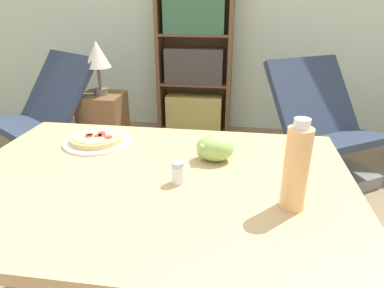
{
  "coord_description": "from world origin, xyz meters",
  "views": [
    {
      "loc": [
        0.36,
        -0.95,
        1.29
      ],
      "look_at": [
        0.2,
        0.14,
        0.82
      ],
      "focal_mm": 32.0,
      "sensor_mm": 36.0,
      "label": 1
    }
  ],
  "objects_px": {
    "salt_shaker": "(178,173)",
    "pizza_on_plate": "(97,139)",
    "lounge_chair_far": "(322,144)",
    "lounge_chair_near": "(44,131)",
    "bookshelf": "(194,64)",
    "table_lamp": "(97,57)",
    "side_table": "(105,127)",
    "drink_bottle": "(296,168)",
    "grape_bunch": "(215,148)"
  },
  "relations": [
    {
      "from": "salt_shaker",
      "to": "lounge_chair_near",
      "type": "height_order",
      "value": "lounge_chair_near"
    },
    {
      "from": "pizza_on_plate",
      "to": "table_lamp",
      "type": "height_order",
      "value": "table_lamp"
    },
    {
      "from": "bookshelf",
      "to": "table_lamp",
      "type": "relative_size",
      "value": 3.45
    },
    {
      "from": "drink_bottle",
      "to": "side_table",
      "type": "height_order",
      "value": "drink_bottle"
    },
    {
      "from": "table_lamp",
      "to": "drink_bottle",
      "type": "bearing_deg",
      "value": -53.87
    },
    {
      "from": "grape_bunch",
      "to": "lounge_chair_near",
      "type": "distance_m",
      "value": 2.09
    },
    {
      "from": "pizza_on_plate",
      "to": "side_table",
      "type": "distance_m",
      "value": 1.6
    },
    {
      "from": "bookshelf",
      "to": "salt_shaker",
      "type": "bearing_deg",
      "value": -83.18
    },
    {
      "from": "salt_shaker",
      "to": "side_table",
      "type": "height_order",
      "value": "salt_shaker"
    },
    {
      "from": "side_table",
      "to": "table_lamp",
      "type": "height_order",
      "value": "table_lamp"
    },
    {
      "from": "grape_bunch",
      "to": "table_lamp",
      "type": "height_order",
      "value": "table_lamp"
    },
    {
      "from": "side_table",
      "to": "pizza_on_plate",
      "type": "bearing_deg",
      "value": -67.62
    },
    {
      "from": "table_lamp",
      "to": "grape_bunch",
      "type": "bearing_deg",
      "value": -54.94
    },
    {
      "from": "salt_shaker",
      "to": "lounge_chair_far",
      "type": "distance_m",
      "value": 1.84
    },
    {
      "from": "grape_bunch",
      "to": "salt_shaker",
      "type": "height_order",
      "value": "grape_bunch"
    },
    {
      "from": "pizza_on_plate",
      "to": "salt_shaker",
      "type": "distance_m",
      "value": 0.47
    },
    {
      "from": "salt_shaker",
      "to": "table_lamp",
      "type": "xyz_separation_m",
      "value": [
        -0.96,
        1.68,
        0.07
      ]
    },
    {
      "from": "lounge_chair_near",
      "to": "side_table",
      "type": "height_order",
      "value": "lounge_chair_near"
    },
    {
      "from": "pizza_on_plate",
      "to": "lounge_chair_far",
      "type": "bearing_deg",
      "value": 47.8
    },
    {
      "from": "bookshelf",
      "to": "lounge_chair_far",
      "type": "bearing_deg",
      "value": -39.94
    },
    {
      "from": "side_table",
      "to": "bookshelf",
      "type": "bearing_deg",
      "value": 51.02
    },
    {
      "from": "grape_bunch",
      "to": "lounge_chair_far",
      "type": "height_order",
      "value": "lounge_chair_far"
    },
    {
      "from": "drink_bottle",
      "to": "salt_shaker",
      "type": "xyz_separation_m",
      "value": [
        -0.33,
        0.08,
        -0.08
      ]
    },
    {
      "from": "pizza_on_plate",
      "to": "table_lamp",
      "type": "bearing_deg",
      "value": 112.38
    },
    {
      "from": "pizza_on_plate",
      "to": "drink_bottle",
      "type": "distance_m",
      "value": 0.8
    },
    {
      "from": "lounge_chair_far",
      "to": "table_lamp",
      "type": "xyz_separation_m",
      "value": [
        -1.76,
        0.11,
        0.59
      ]
    },
    {
      "from": "drink_bottle",
      "to": "lounge_chair_near",
      "type": "distance_m",
      "value": 2.45
    },
    {
      "from": "grape_bunch",
      "to": "lounge_chair_near",
      "type": "relative_size",
      "value": 0.13
    },
    {
      "from": "pizza_on_plate",
      "to": "bookshelf",
      "type": "distance_m",
      "value": 2.23
    },
    {
      "from": "salt_shaker",
      "to": "lounge_chair_near",
      "type": "bearing_deg",
      "value": 132.91
    },
    {
      "from": "pizza_on_plate",
      "to": "bookshelf",
      "type": "relative_size",
      "value": 0.18
    },
    {
      "from": "salt_shaker",
      "to": "lounge_chair_near",
      "type": "distance_m",
      "value": 2.14
    },
    {
      "from": "pizza_on_plate",
      "to": "side_table",
      "type": "xyz_separation_m",
      "value": [
        -0.58,
        1.41,
        -0.49
      ]
    },
    {
      "from": "lounge_chair_far",
      "to": "lounge_chair_near",
      "type": "bearing_deg",
      "value": 148.81
    },
    {
      "from": "drink_bottle",
      "to": "bookshelf",
      "type": "height_order",
      "value": "bookshelf"
    },
    {
      "from": "salt_shaker",
      "to": "lounge_chair_far",
      "type": "xyz_separation_m",
      "value": [
        0.8,
        1.57,
        -0.51
      ]
    },
    {
      "from": "grape_bunch",
      "to": "drink_bottle",
      "type": "bearing_deg",
      "value": -48.33
    },
    {
      "from": "grape_bunch",
      "to": "side_table",
      "type": "distance_m",
      "value": 1.91
    },
    {
      "from": "bookshelf",
      "to": "side_table",
      "type": "bearing_deg",
      "value": -128.98
    },
    {
      "from": "lounge_chair_far",
      "to": "side_table",
      "type": "height_order",
      "value": "lounge_chair_far"
    },
    {
      "from": "lounge_chair_far",
      "to": "side_table",
      "type": "bearing_deg",
      "value": 143.99
    },
    {
      "from": "table_lamp",
      "to": "bookshelf",
      "type": "bearing_deg",
      "value": 51.02
    },
    {
      "from": "grape_bunch",
      "to": "side_table",
      "type": "relative_size",
      "value": 0.23
    },
    {
      "from": "pizza_on_plate",
      "to": "lounge_chair_near",
      "type": "bearing_deg",
      "value": 129.72
    },
    {
      "from": "lounge_chair_near",
      "to": "table_lamp",
      "type": "bearing_deg",
      "value": 52.2
    },
    {
      "from": "pizza_on_plate",
      "to": "lounge_chair_far",
      "type": "distance_m",
      "value": 1.82
    },
    {
      "from": "pizza_on_plate",
      "to": "table_lamp",
      "type": "xyz_separation_m",
      "value": [
        -0.58,
        1.41,
        0.09
      ]
    },
    {
      "from": "bookshelf",
      "to": "table_lamp",
      "type": "xyz_separation_m",
      "value": [
        -0.66,
        -0.81,
        0.18
      ]
    },
    {
      "from": "salt_shaker",
      "to": "pizza_on_plate",
      "type": "bearing_deg",
      "value": 144.12
    },
    {
      "from": "lounge_chair_far",
      "to": "bookshelf",
      "type": "xyz_separation_m",
      "value": [
        -1.1,
        0.92,
        0.41
      ]
    }
  ]
}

